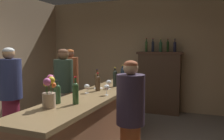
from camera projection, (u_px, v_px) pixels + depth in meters
wall_back at (131, 54)px, 6.43m from camera, size 4.97×0.12×2.97m
bar_counter at (96, 126)px, 3.41m from camera, size 0.64×3.16×1.00m
display_cabinet at (159, 81)px, 5.91m from camera, size 1.11×0.44×1.56m
wine_bottle_rose at (57, 93)px, 2.73m from camera, size 0.08×0.08×0.28m
wine_bottle_pinot at (76, 92)px, 2.70m from camera, size 0.07×0.07×0.33m
wine_bottle_chardonnay at (123, 74)px, 4.61m from camera, size 0.08×0.08×0.32m
wine_bottle_merlot at (115, 78)px, 3.93m from camera, size 0.07×0.07×0.33m
wine_bottle_riesling at (98, 83)px, 3.55m from camera, size 0.07×0.07×0.28m
wine_bottle_malbec at (97, 79)px, 3.85m from camera, size 0.08×0.08×0.30m
wine_glass_front at (129, 77)px, 4.42m from camera, size 0.07×0.07×0.14m
wine_glass_mid at (109, 83)px, 3.72m from camera, size 0.08×0.08×0.14m
wine_glass_rear at (87, 87)px, 3.36m from camera, size 0.08×0.08×0.13m
wine_glass_spare at (107, 87)px, 3.22m from camera, size 0.08×0.08×0.15m
flower_arrangement at (49, 93)px, 2.53m from camera, size 0.15×0.18×0.36m
cheese_plate at (98, 88)px, 3.74m from camera, size 0.14×0.14×0.01m
display_bottle_left at (146, 46)px, 5.95m from camera, size 0.06×0.06×0.35m
display_bottle_midleft at (153, 46)px, 5.89m from camera, size 0.07×0.07×0.34m
display_bottle_center at (161, 46)px, 5.82m from camera, size 0.08×0.08×0.32m
display_bottle_midright at (168, 46)px, 5.75m from camera, size 0.06×0.06×0.32m
display_bottle_right at (175, 46)px, 5.69m from camera, size 0.07×0.07×0.32m
patron_by_cabinet at (64, 88)px, 4.36m from camera, size 0.36×0.36×1.64m
patron_redhead at (10, 96)px, 3.64m from camera, size 0.36×0.36×1.66m
patron_in_navy at (71, 84)px, 4.93m from camera, size 0.34×0.34×1.63m
bartender at (130, 119)px, 2.69m from camera, size 0.33×0.33×1.52m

